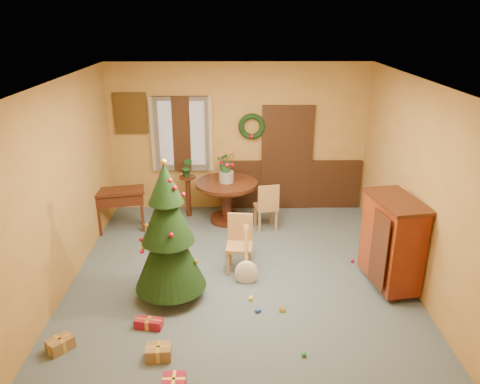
{
  "coord_description": "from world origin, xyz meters",
  "views": [
    {
      "loc": [
        -0.07,
        -6.13,
        3.74
      ],
      "look_at": [
        -0.0,
        0.4,
        1.23
      ],
      "focal_mm": 35.0,
      "sensor_mm": 36.0,
      "label": 1
    }
  ],
  "objects_px": {
    "dining_table": "(227,194)",
    "sideboard": "(392,240)",
    "writing_desk": "(120,200)",
    "chair_near": "(240,241)",
    "christmas_tree": "(168,235)"
  },
  "relations": [
    {
      "from": "dining_table",
      "to": "sideboard",
      "type": "xyz_separation_m",
      "value": [
        2.39,
        -2.26,
        0.17
      ]
    },
    {
      "from": "writing_desk",
      "to": "sideboard",
      "type": "relative_size",
      "value": 0.71
    },
    {
      "from": "sideboard",
      "to": "chair_near",
      "type": "bearing_deg",
      "value": 167.05
    },
    {
      "from": "dining_table",
      "to": "writing_desk",
      "type": "relative_size",
      "value": 1.21
    },
    {
      "from": "dining_table",
      "to": "sideboard",
      "type": "bearing_deg",
      "value": -43.47
    },
    {
      "from": "chair_near",
      "to": "christmas_tree",
      "type": "distance_m",
      "value": 1.32
    },
    {
      "from": "dining_table",
      "to": "christmas_tree",
      "type": "xyz_separation_m",
      "value": [
        -0.74,
        -2.53,
        0.4
      ]
    },
    {
      "from": "chair_near",
      "to": "writing_desk",
      "type": "distance_m",
      "value": 2.57
    },
    {
      "from": "christmas_tree",
      "to": "sideboard",
      "type": "distance_m",
      "value": 3.14
    },
    {
      "from": "christmas_tree",
      "to": "dining_table",
      "type": "bearing_deg",
      "value": 73.73
    },
    {
      "from": "christmas_tree",
      "to": "sideboard",
      "type": "bearing_deg",
      "value": 4.89
    },
    {
      "from": "christmas_tree",
      "to": "writing_desk",
      "type": "bearing_deg",
      "value": 118.47
    },
    {
      "from": "chair_near",
      "to": "christmas_tree",
      "type": "bearing_deg",
      "value": -141.72
    },
    {
      "from": "chair_near",
      "to": "writing_desk",
      "type": "height_order",
      "value": "chair_near"
    },
    {
      "from": "writing_desk",
      "to": "dining_table",
      "type": "bearing_deg",
      "value": 10.59
    }
  ]
}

